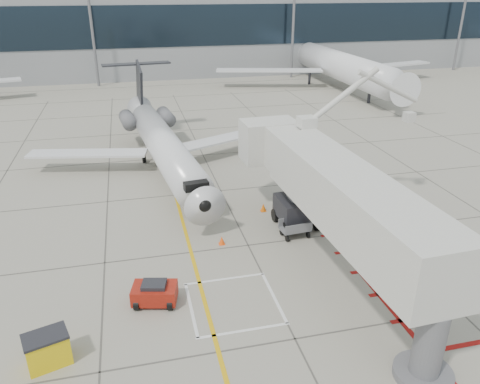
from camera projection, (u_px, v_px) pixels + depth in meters
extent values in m
plane|color=gray|center=(268.00, 285.00, 23.37)|extent=(260.00, 260.00, 0.00)
cone|color=#FF4E0D|center=(222.00, 240.00, 26.95)|extent=(0.36, 0.36, 0.50)
cone|color=#DA5D0B|center=(263.00, 207.00, 30.88)|extent=(0.39, 0.39, 0.54)
cube|color=gray|center=(211.00, 25.00, 84.83)|extent=(180.00, 28.00, 14.00)
cube|color=black|center=(228.00, 25.00, 71.95)|extent=(180.00, 0.10, 6.00)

